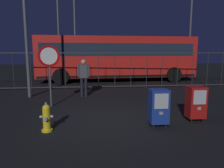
# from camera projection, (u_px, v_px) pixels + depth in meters

# --- Properties ---
(ground_plane) EXTENTS (60.00, 60.00, 0.00)m
(ground_plane) POSITION_uv_depth(u_px,v_px,m) (106.00, 121.00, 6.12)
(ground_plane) COLOR black
(fire_hydrant) EXTENTS (0.33, 0.32, 0.75)m
(fire_hydrant) POSITION_uv_depth(u_px,v_px,m) (47.00, 118.00, 5.26)
(fire_hydrant) COLOR yellow
(fire_hydrant) RESTS_ON ground_plane
(newspaper_box_primary) EXTENTS (0.48, 0.42, 1.02)m
(newspaper_box_primary) POSITION_uv_depth(u_px,v_px,m) (159.00, 106.00, 5.54)
(newspaper_box_primary) COLOR black
(newspaper_box_primary) RESTS_ON ground_plane
(newspaper_box_secondary) EXTENTS (0.48, 0.42, 1.02)m
(newspaper_box_secondary) POSITION_uv_depth(u_px,v_px,m) (196.00, 102.00, 6.00)
(newspaper_box_secondary) COLOR black
(newspaper_box_secondary) RESTS_ON ground_plane
(stop_sign) EXTENTS (0.71, 0.31, 2.23)m
(stop_sign) POSITION_uv_depth(u_px,v_px,m) (49.00, 63.00, 7.46)
(stop_sign) COLOR #4C4F54
(stop_sign) RESTS_ON ground_plane
(pedestrian) EXTENTS (0.55, 0.22, 1.67)m
(pedestrian) POSITION_uv_depth(u_px,v_px,m) (84.00, 76.00, 9.31)
(pedestrian) COLOR black
(pedestrian) RESTS_ON ground_plane
(fence_barrier) EXTENTS (18.03, 0.04, 2.00)m
(fence_barrier) POSITION_uv_depth(u_px,v_px,m) (99.00, 70.00, 11.45)
(fence_barrier) COLOR #2D2D33
(fence_barrier) RESTS_ON ground_plane
(bus_near) EXTENTS (10.59, 3.10, 3.00)m
(bus_near) POSITION_uv_depth(u_px,v_px,m) (116.00, 56.00, 14.43)
(bus_near) COLOR red
(bus_near) RESTS_ON ground_plane
(bus_far) EXTENTS (10.51, 2.80, 3.00)m
(bus_far) POSITION_uv_depth(u_px,v_px,m) (124.00, 55.00, 18.54)
(bus_far) COLOR gold
(bus_far) RESTS_ON ground_plane
(street_light_near_left) EXTENTS (0.32, 0.32, 7.66)m
(street_light_near_left) POSITION_uv_depth(u_px,v_px,m) (75.00, 20.00, 15.94)
(street_light_near_left) COLOR #4C4F54
(street_light_near_left) RESTS_ON ground_plane
(street_light_near_right) EXTENTS (0.32, 0.32, 6.81)m
(street_light_near_right) POSITION_uv_depth(u_px,v_px,m) (24.00, 5.00, 8.77)
(street_light_near_right) COLOR #4C4F54
(street_light_near_right) RESTS_ON ground_plane
(street_light_far_left) EXTENTS (0.32, 0.32, 8.14)m
(street_light_far_left) POSITION_uv_depth(u_px,v_px,m) (58.00, 17.00, 16.14)
(street_light_far_left) COLOR #4C4F54
(street_light_far_left) RESTS_ON ground_plane
(street_light_far_right) EXTENTS (0.32, 0.32, 6.69)m
(street_light_far_right) POSITION_uv_depth(u_px,v_px,m) (190.00, 28.00, 16.46)
(street_light_far_right) COLOR #4C4F54
(street_light_far_right) RESTS_ON ground_plane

